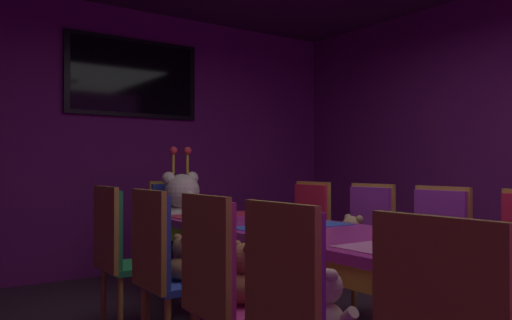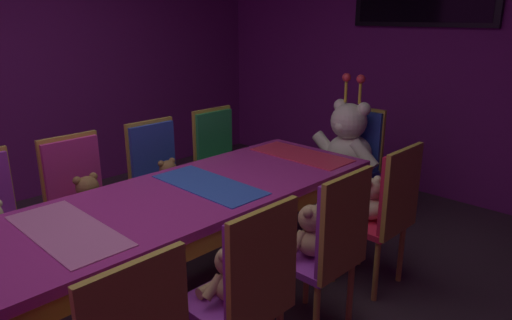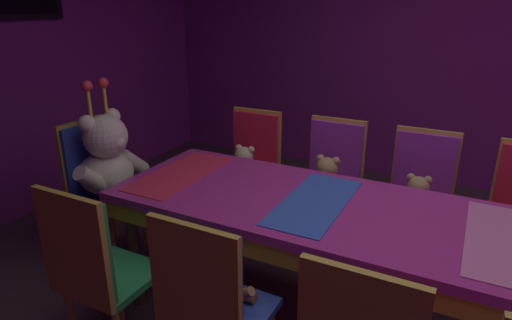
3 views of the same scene
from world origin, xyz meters
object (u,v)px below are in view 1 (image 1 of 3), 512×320
teddy_left_2 (246,277)px  teddy_right_3 (352,239)px  teddy_right_4 (293,231)px  chair_left_4 (117,245)px  chair_left_2 (220,279)px  chair_left_1 (297,308)px  chair_left_3 (161,259)px  teddy_right_2 (421,252)px  wall_tv (134,78)px  throne_chair (174,225)px  chair_right_2 (435,247)px  teddy_left_3 (184,261)px  chair_right_3 (366,236)px  banquet_table (344,249)px  chair_right_4 (306,228)px  teddy_left_1 (326,308)px

teddy_left_2 → teddy_right_3: teddy_right_3 is taller
teddy_right_4 → chair_left_4: bearing=-0.1°
chair_left_2 → teddy_right_3: size_ratio=3.06×
chair_left_1 → chair_left_2: (0.02, 0.58, 0.00)m
chair_left_3 → teddy_right_2: size_ratio=3.36×
chair_left_2 → chair_left_4: same height
chair_left_3 → wall_tv: 2.99m
chair_left_4 → chair_left_3: bearing=-87.8°
chair_left_4 → throne_chair: (0.83, 0.87, 0.00)m
chair_left_4 → chair_right_2: (1.65, -1.26, 0.00)m
teddy_right_3 → teddy_left_3: bearing=-0.4°
teddy_right_2 → chair_right_3: 0.62m
teddy_right_3 → chair_left_3: bearing=-0.4°
chair_left_3 → chair_left_4: size_ratio=1.00×
banquet_table → chair_left_4: (-0.83, 1.26, -0.06)m
chair_left_4 → teddy_left_3: bearing=-75.4°
chair_left_2 → chair_left_3: size_ratio=1.00×
teddy_right_4 → wall_tv: size_ratio=0.22×
teddy_right_3 → throne_chair: throne_chair is taller
teddy_right_3 → chair_right_2: bearing=102.8°
banquet_table → teddy_left_2: size_ratio=10.01×
teddy_left_3 → chair_right_4: (1.46, 0.64, 0.03)m
chair_left_3 → throne_chair: bearing=61.9°
teddy_right_3 → chair_right_4: chair_right_4 is taller
chair_left_1 → teddy_right_2: chair_left_1 is taller
teddy_left_1 → throne_chair: bearing=76.0°
teddy_left_1 → throne_chair: 2.81m
chair_left_1 → chair_left_4: (-0.01, 1.85, 0.00)m
chair_left_1 → chair_right_4: same height
teddy_left_2 → chair_left_3: (-0.15, 0.64, 0.01)m
chair_left_4 → teddy_right_4: (1.49, -0.00, -0.01)m
throne_chair → wall_tv: 1.75m
teddy_left_1 → teddy_right_3: (1.36, 1.20, 0.01)m
banquet_table → wall_tv: bearing=90.0°
chair_left_4 → teddy_left_2: bearing=-82.4°
throne_chair → chair_left_1: bearing=-16.8°
teddy_left_3 → chair_left_2: bearing=-102.4°
chair_right_2 → wall_tv: 3.52m
chair_left_3 → chair_right_3: (1.63, -0.01, 0.00)m
banquet_table → chair_left_4: bearing=123.5°
chair_right_4 → throne_chair: 1.18m
teddy_left_3 → chair_right_4: size_ratio=0.28×
chair_right_3 → chair_right_4: (-0.02, 0.65, 0.00)m
teddy_left_1 → chair_left_3: (-0.13, 1.21, 0.02)m
chair_left_1 → teddy_right_2: 1.61m
teddy_right_4 → chair_left_2: bearing=41.1°
teddy_left_2 → wall_tv: size_ratio=0.22×
teddy_right_4 → teddy_right_3: bearing=92.0°
chair_left_4 → wall_tv: (0.83, 1.85, 1.45)m
chair_left_4 → chair_right_2: 2.07m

